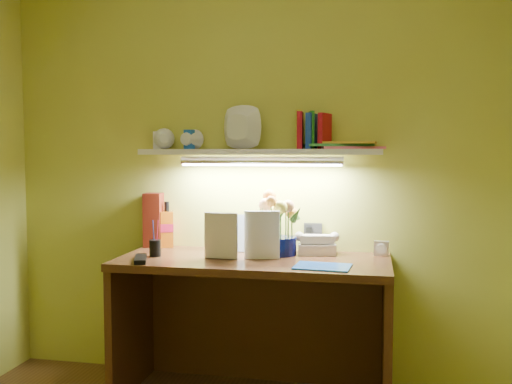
% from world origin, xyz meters
% --- Properties ---
extents(desk, '(1.40, 0.60, 0.75)m').
position_xyz_m(desk, '(0.00, 1.20, 0.38)').
color(desk, '#381B0F').
rests_on(desk, ground).
extents(flower_bouquet, '(0.22, 0.22, 0.34)m').
position_xyz_m(flower_bouquet, '(0.11, 1.33, 0.92)').
color(flower_bouquet, '#060B3D').
rests_on(flower_bouquet, desk).
extents(telephone, '(0.22, 0.18, 0.12)m').
position_xyz_m(telephone, '(0.31, 1.39, 0.81)').
color(telephone, beige).
rests_on(telephone, desk).
extents(desk_clock, '(0.08, 0.04, 0.08)m').
position_xyz_m(desk_clock, '(0.65, 1.41, 0.79)').
color(desk_clock, silver).
rests_on(desk_clock, desk).
extents(whisky_bottle, '(0.09, 0.09, 0.26)m').
position_xyz_m(whisky_bottle, '(-0.56, 1.45, 0.88)').
color(whisky_bottle, '#B8540B').
rests_on(whisky_bottle, desk).
extents(whisky_box, '(0.11, 0.11, 0.31)m').
position_xyz_m(whisky_box, '(-0.64, 1.44, 0.91)').
color(whisky_box, '#5B180C').
rests_on(whisky_box, desk).
extents(pen_cup, '(0.07, 0.07, 0.15)m').
position_xyz_m(pen_cup, '(-0.52, 1.15, 0.82)').
color(pen_cup, black).
rests_on(pen_cup, desk).
extents(art_card, '(0.21, 0.05, 0.20)m').
position_xyz_m(art_card, '(-0.15, 1.39, 0.85)').
color(art_card, white).
rests_on(art_card, desk).
extents(tv_remote, '(0.13, 0.21, 0.02)m').
position_xyz_m(tv_remote, '(-0.54, 1.01, 0.76)').
color(tv_remote, black).
rests_on(tv_remote, desk).
extents(blue_folder, '(0.28, 0.21, 0.01)m').
position_xyz_m(blue_folder, '(0.37, 1.04, 0.75)').
color(blue_folder, blue).
rests_on(blue_folder, desk).
extents(desk_book_a, '(0.18, 0.04, 0.24)m').
position_xyz_m(desk_book_a, '(-0.25, 1.15, 0.87)').
color(desk_book_a, beige).
rests_on(desk_book_a, desk).
extents(desk_book_b, '(0.18, 0.05, 0.25)m').
position_xyz_m(desk_book_b, '(-0.04, 1.17, 0.87)').
color(desk_book_b, silver).
rests_on(desk_book_b, desk).
extents(wall_shelf, '(1.32, 0.37, 0.24)m').
position_xyz_m(wall_shelf, '(0.01, 1.39, 1.34)').
color(wall_shelf, silver).
rests_on(wall_shelf, ground).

